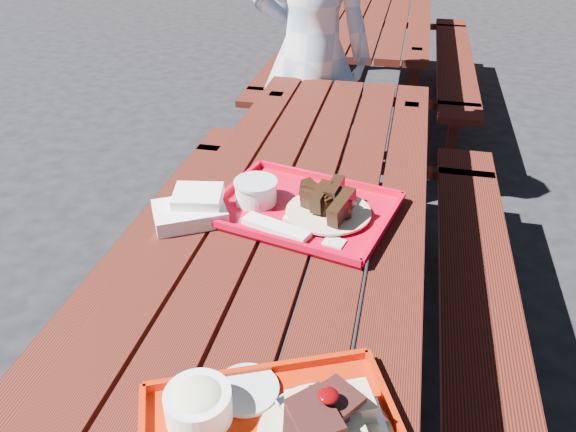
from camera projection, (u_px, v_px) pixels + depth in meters
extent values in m
plane|color=black|center=(297.00, 383.00, 2.07)|extent=(60.00, 60.00, 0.00)
cube|color=#4B170E|center=(204.00, 204.00, 1.74)|extent=(0.14, 2.40, 0.04)
cube|color=#4B170E|center=(251.00, 210.00, 1.71)|extent=(0.14, 2.40, 0.04)
cube|color=#4B170E|center=(299.00, 216.00, 1.68)|extent=(0.14, 2.40, 0.04)
cube|color=#4B170E|center=(349.00, 221.00, 1.65)|extent=(0.14, 2.40, 0.04)
cube|color=#4B170E|center=(400.00, 227.00, 1.63)|extent=(0.14, 2.40, 0.04)
cube|color=#4B170E|center=(134.00, 270.00, 1.95)|extent=(0.25, 2.40, 0.04)
cube|color=#4B170E|center=(216.00, 203.00, 2.76)|extent=(0.06, 0.06, 0.42)
cube|color=#4B170E|center=(481.00, 319.00, 1.73)|extent=(0.25, 2.40, 0.04)
cube|color=#4B170E|center=(460.00, 232.00, 2.55)|extent=(0.06, 0.06, 0.42)
cube|color=#4B170E|center=(277.00, 168.00, 2.72)|extent=(0.06, 0.06, 0.75)
cube|color=#4B170E|center=(402.00, 181.00, 2.61)|extent=(0.06, 0.06, 0.75)
cube|color=#4B170E|center=(339.00, 164.00, 2.63)|extent=(1.40, 0.06, 0.04)
cube|color=#4B170E|center=(336.00, 11.00, 4.05)|extent=(0.14, 2.40, 0.04)
cube|color=#4B170E|center=(356.00, 12.00, 4.03)|extent=(0.14, 2.40, 0.04)
cube|color=#4B170E|center=(377.00, 13.00, 4.00)|extent=(0.14, 2.40, 0.04)
cube|color=#4B170E|center=(399.00, 14.00, 3.97)|extent=(0.14, 2.40, 0.04)
cube|color=#4B170E|center=(420.00, 15.00, 3.94)|extent=(0.14, 2.40, 0.04)
cube|color=#4B170E|center=(297.00, 50.00, 4.26)|extent=(0.25, 2.40, 0.04)
cube|color=#4B170E|center=(271.00, 118.00, 3.69)|extent=(0.06, 0.06, 0.42)
cube|color=#4B170E|center=(316.00, 49.00, 5.08)|extent=(0.06, 0.06, 0.42)
cube|color=#4B170E|center=(454.00, 60.00, 4.05)|extent=(0.25, 2.40, 0.04)
cube|color=#4B170E|center=(453.00, 134.00, 3.47)|extent=(0.06, 0.06, 0.42)
cube|color=#4B170E|center=(448.00, 57.00, 4.86)|extent=(0.06, 0.06, 0.42)
cube|color=#4B170E|center=(310.00, 104.00, 3.45)|extent=(0.06, 0.06, 0.75)
cube|color=#4B170E|center=(409.00, 112.00, 3.34)|extent=(0.06, 0.06, 0.75)
cube|color=#4B170E|center=(349.00, 29.00, 5.04)|extent=(0.06, 0.06, 0.75)
cube|color=#4B170E|center=(417.00, 32.00, 4.93)|extent=(0.06, 0.06, 0.75)
cube|color=#4B170E|center=(360.00, 99.00, 3.36)|extent=(1.40, 0.06, 0.04)
cube|color=#4B170E|center=(384.00, 24.00, 4.95)|extent=(1.40, 0.06, 0.04)
cube|color=#B11D05|center=(259.00, 370.00, 1.11)|extent=(0.42, 0.19, 0.02)
cube|color=#B11D05|center=(397.00, 423.00, 1.01)|extent=(0.15, 0.32, 0.02)
cube|color=beige|center=(330.00, 407.00, 1.00)|extent=(0.17, 0.13, 0.04)
ellipsoid|color=#510104|center=(328.00, 390.00, 0.92)|extent=(0.04, 0.04, 0.01)
cylinder|color=white|center=(198.00, 405.00, 1.01)|extent=(0.12, 0.12, 0.06)
ellipsoid|color=beige|center=(198.00, 398.00, 1.00)|extent=(0.10, 0.10, 0.05)
cylinder|color=silver|center=(246.00, 389.00, 1.08)|extent=(0.13, 0.13, 0.01)
cube|color=red|center=(303.00, 211.00, 1.65)|extent=(0.57, 0.48, 0.01)
cube|color=red|center=(328.00, 178.00, 1.79)|extent=(0.48, 0.13, 0.02)
cube|color=red|center=(274.00, 239.00, 1.50)|extent=(0.48, 0.13, 0.02)
cube|color=red|center=(385.00, 226.00, 1.55)|extent=(0.10, 0.37, 0.02)
cube|color=red|center=(231.00, 188.00, 1.73)|extent=(0.10, 0.37, 0.02)
cube|color=white|center=(321.00, 212.00, 1.63)|extent=(0.20, 0.20, 0.01)
cylinder|color=beige|center=(328.00, 212.00, 1.61)|extent=(0.25, 0.25, 0.01)
cylinder|color=silver|center=(256.00, 193.00, 1.67)|extent=(0.12, 0.12, 0.06)
cylinder|color=silver|center=(256.00, 182.00, 1.65)|extent=(0.13, 0.13, 0.01)
cube|color=white|center=(276.00, 227.00, 1.55)|extent=(0.21, 0.11, 0.02)
cube|color=silver|center=(334.00, 242.00, 1.50)|extent=(0.06, 0.06, 0.00)
cube|color=white|center=(190.00, 213.00, 1.61)|extent=(0.25, 0.23, 0.05)
cube|color=white|center=(198.00, 197.00, 1.61)|extent=(0.15, 0.13, 0.04)
imported|color=#A3BBD8|center=(311.00, 55.00, 2.77)|extent=(0.61, 0.41, 1.65)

